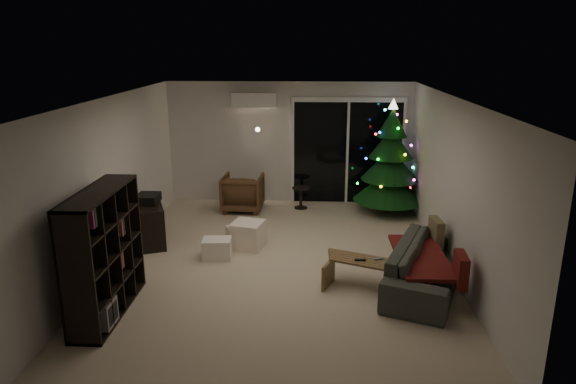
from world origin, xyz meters
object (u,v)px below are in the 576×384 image
at_px(coffee_table, 371,274).
at_px(christmas_tree, 391,157).
at_px(bookshelf, 88,253).
at_px(media_cabinet, 150,222).
at_px(sofa, 427,266).
at_px(armchair, 243,193).

bearing_deg(coffee_table, christmas_tree, 100.45).
bearing_deg(christmas_tree, bookshelf, -135.86).
height_order(media_cabinet, christmas_tree, christmas_tree).
relative_size(coffee_table, christmas_tree, 0.55).
distance_m(sofa, coffee_table, 0.78).
xyz_separation_m(bookshelf, sofa, (4.30, 0.86, -0.48)).
relative_size(media_cabinet, armchair, 1.37).
height_order(bookshelf, christmas_tree, christmas_tree).
bearing_deg(media_cabinet, sofa, -40.41).
distance_m(coffee_table, christmas_tree, 3.49).
distance_m(media_cabinet, christmas_tree, 4.65).
xyz_separation_m(sofa, christmas_tree, (-0.06, 3.25, 0.81)).
bearing_deg(bookshelf, christmas_tree, 43.14).
xyz_separation_m(bookshelf, armchair, (1.35, 4.13, -0.42)).
height_order(armchair, coffee_table, armchair).
bearing_deg(sofa, coffee_table, 114.91).
xyz_separation_m(armchair, coffee_table, (2.19, -3.30, -0.17)).
distance_m(media_cabinet, armchair, 2.22).
height_order(bookshelf, media_cabinet, bookshelf).
distance_m(sofa, christmas_tree, 3.35).
height_order(armchair, christmas_tree, christmas_tree).
xyz_separation_m(armchair, sofa, (2.95, -3.26, -0.06)).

